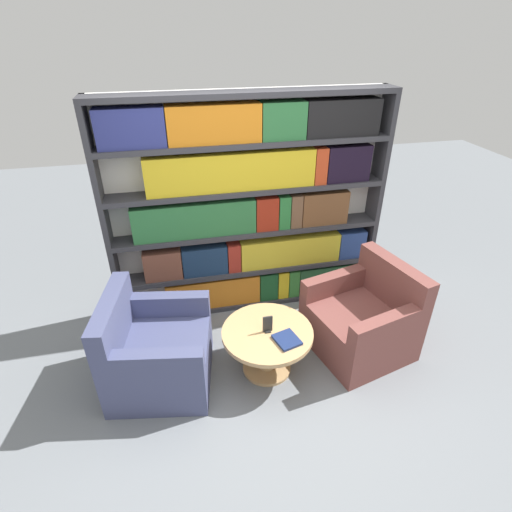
% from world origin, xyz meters
% --- Properties ---
extents(ground_plane, '(14.00, 14.00, 0.00)m').
position_xyz_m(ground_plane, '(0.00, 0.00, 0.00)').
color(ground_plane, slate).
extents(bookshelf, '(2.78, 0.30, 2.24)m').
position_xyz_m(bookshelf, '(0.04, 1.34, 1.12)').
color(bookshelf, silver).
rests_on(bookshelf, ground_plane).
extents(armchair_left, '(0.96, 0.97, 0.87)m').
position_xyz_m(armchair_left, '(-1.01, 0.37, 0.31)').
color(armchair_left, '#42476B').
rests_on(armchair_left, ground_plane).
extents(armchair_right, '(1.00, 1.02, 0.87)m').
position_xyz_m(armchair_right, '(0.90, 0.37, 0.31)').
color(armchair_right, brown).
rests_on(armchair_right, ground_plane).
extents(coffee_table, '(0.80, 0.80, 0.45)m').
position_xyz_m(coffee_table, '(-0.06, 0.27, 0.32)').
color(coffee_table, tan).
rests_on(coffee_table, ground_plane).
extents(table_sign, '(0.08, 0.06, 0.16)m').
position_xyz_m(table_sign, '(-0.06, 0.27, 0.52)').
color(table_sign, black).
rests_on(table_sign, coffee_table).
extents(stray_book, '(0.24, 0.25, 0.02)m').
position_xyz_m(stray_book, '(0.07, 0.11, 0.46)').
color(stray_book, navy).
rests_on(stray_book, coffee_table).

